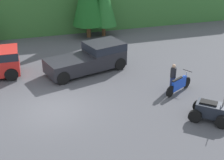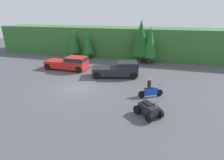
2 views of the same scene
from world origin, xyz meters
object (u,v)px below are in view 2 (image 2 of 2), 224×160
(quad_atv, at_px, (148,109))
(dirt_bike, at_px, (151,92))
(pickup_truck_red, at_px, (70,63))
(rider_person, at_px, (149,86))
(pickup_truck_second, at_px, (119,69))

(quad_atv, bearing_deg, dirt_bike, 133.21)
(quad_atv, bearing_deg, pickup_truck_red, -175.79)
(quad_atv, xyz_separation_m, rider_person, (-0.25, 3.53, 0.38))
(pickup_truck_red, bearing_deg, quad_atv, -36.91)
(rider_person, bearing_deg, quad_atv, -101.90)
(pickup_truck_red, relative_size, dirt_bike, 2.69)
(dirt_bike, bearing_deg, quad_atv, -116.50)
(dirt_bike, relative_size, quad_atv, 0.93)
(pickup_truck_second, height_order, rider_person, pickup_truck_second)
(pickup_truck_red, height_order, pickup_truck_second, same)
(dirt_bike, xyz_separation_m, quad_atv, (0.04, -3.13, 0.03))
(quad_atv, height_order, rider_person, rider_person)
(pickup_truck_red, distance_m, dirt_bike, 12.26)
(pickup_truck_second, distance_m, quad_atv, 8.75)
(pickup_truck_second, bearing_deg, pickup_truck_red, 157.48)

